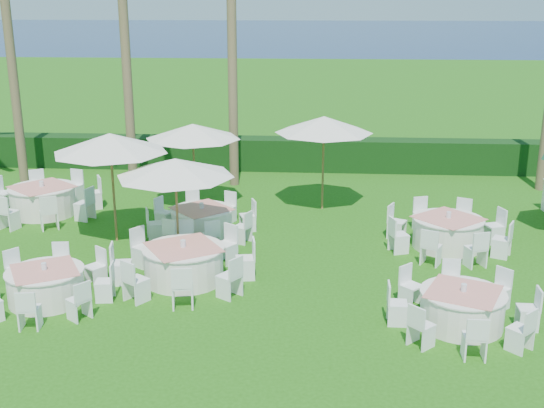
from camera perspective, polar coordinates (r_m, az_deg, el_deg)
The scene contains 16 objects.
ground at distance 14.93m, azimuth -5.00°, elevation -8.28°, with size 120.00×120.00×0.00m, color #1F520E.
hedge at distance 26.07m, azimuth -1.03°, elevation 4.24°, with size 34.00×1.00×1.20m, color black.
ocean at distance 115.52m, azimuth 2.89°, elevation 13.84°, with size 260.00×260.00×0.00m, color #061B45.
banquet_table_a at distance 15.61m, azimuth -18.39°, elevation -6.43°, with size 2.93×2.93×0.89m.
banquet_table_b at distance 15.98m, azimuth -7.38°, elevation -4.90°, with size 3.32×3.32×1.00m.
banquet_table_c at distance 14.29m, azimuth 15.62°, elevation -8.36°, with size 2.97×2.97×0.91m.
banquet_table_d at distance 21.75m, azimuth -18.60°, elevation 0.35°, with size 3.44×3.44×1.04m.
banquet_table_e at distance 18.95m, azimuth -5.87°, elevation -1.41°, with size 2.97×2.97×0.92m.
banquet_table_f at distance 18.50m, azimuth 14.47°, elevation -2.26°, with size 3.19×3.19×0.98m.
umbrella_a at distance 18.29m, azimuth -13.39°, elevation 4.98°, with size 3.03×3.03×2.95m.
umbrella_b at distance 16.83m, azimuth -8.11°, elevation 3.04°, with size 2.93×2.93×2.58m.
umbrella_c at distance 20.94m, azimuth -6.64°, elevation 6.05°, with size 2.91×2.91×2.66m.
umbrella_d at distance 20.71m, azimuth 4.37°, elevation 6.64°, with size 2.98×2.98×2.91m.
palm_a at distance 25.31m, azimuth -21.37°, elevation 14.85°, with size 4.33×4.31×10.85m.
palm_b at distance 23.76m, azimuth -12.10°, elevation 11.66°, with size 4.40×4.00×7.71m.
palm_c at distance 23.21m, azimuth -3.41°, elevation 15.71°, with size 4.37×4.25×10.74m.
Camera 1 is at (2.20, -13.33, 6.37)m, focal length 45.00 mm.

